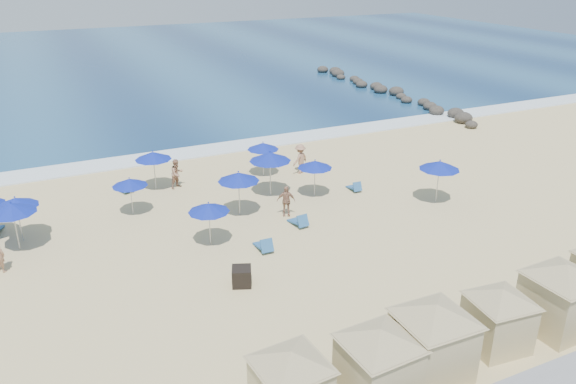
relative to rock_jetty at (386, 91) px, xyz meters
The scene contains 27 objects.
ground 34.59m from the rock_jetty, 133.95° to the right, with size 160.00×160.00×0.00m, color #D3BE86.
ocean 38.50m from the rock_jetty, 128.58° to the left, with size 160.00×80.00×0.06m, color navy.
surf_line 25.79m from the rock_jetty, 158.61° to the right, with size 160.00×2.50×0.08m, color white.
rock_jetty is the anchor object (origin of this frame).
trash_bin 37.16m from the rock_jetty, 133.54° to the right, with size 0.80×0.80×0.80m, color black.
cabana_0 43.68m from the rock_jetty, 128.00° to the right, with size 4.18×4.18×2.63m.
cabana_1 42.34m from the rock_jetty, 124.71° to the right, with size 4.44×4.44×2.79m.
cabana_2 40.99m from the rock_jetty, 122.32° to the right, with size 4.68×4.68×2.94m.
cabana_3 39.33m from the rock_jetty, 118.77° to the right, with size 4.06×4.06×2.56m.
cabana_4 38.24m from the rock_jetty, 115.01° to the right, with size 4.72×4.72×2.96m.
umbrella_1 38.67m from the rock_jetty, 151.04° to the right, with size 2.06×2.06×2.35m.
umbrella_3 39.27m from the rock_jetty, 149.99° to the right, with size 2.18×2.18×2.48m.
umbrella_4 30.43m from the rock_jetty, 150.58° to the right, with size 2.12×2.12×2.41m.
umbrella_5 33.59m from the rock_jetty, 147.76° to the right, with size 1.86×1.86×2.11m.
umbrella_6 34.48m from the rock_jetty, 138.21° to the right, with size 1.96×1.96×2.23m.
umbrella_7 27.91m from the rock_jetty, 137.97° to the right, with size 2.38×2.38×2.71m.
umbrella_8 30.96m from the rock_jetty, 138.73° to the right, with size 2.19×2.19×2.50m.
umbrella_9 25.27m from the rock_jetty, 141.85° to the right, with size 1.97×1.97×2.24m.
umbrella_10 27.13m from the rock_jetty, 132.93° to the right, with size 1.96×1.96×2.23m.
umbrella_11 26.75m from the rock_jetty, 118.35° to the right, with size 2.22×2.22×2.53m.
beach_chair_2 31.75m from the rock_jetty, 152.74° to the right, with size 1.01×1.49×0.75m.
beach_chair_3 34.07m from the rock_jetty, 133.82° to the right, with size 0.62×1.34×0.73m.
beach_chair_4 31.06m from the rock_jetty, 132.41° to the right, with size 0.71×1.36×0.72m.
beach_chair_5 25.68m from the rock_jetty, 128.34° to the right, with size 0.58×1.19×0.64m.
beachgoer_1 29.46m from the rock_jetty, 148.90° to the right, with size 0.86×0.67×1.76m, color #A3745A.
beachgoer_2 30.09m from the rock_jetty, 134.35° to the right, with size 0.98×0.41×1.67m, color #A3745A.
beachgoer_3 23.84m from the rock_jetty, 137.39° to the right, with size 1.22×0.70×1.89m, color #A3745A.
Camera 1 is at (-8.43, -21.16, 12.75)m, focal length 35.00 mm.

